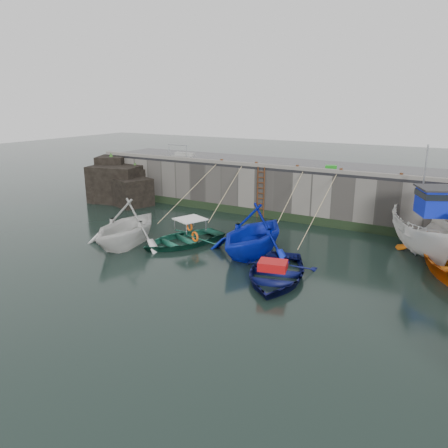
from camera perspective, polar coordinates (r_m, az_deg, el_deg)
The scene contains 23 objects.
ground at distance 18.46m, azimuth -3.00°, elevation -6.95°, with size 120.00×120.00×0.00m, color black.
quay_back at distance 28.85m, azimuth 10.62°, elevation 4.37°, with size 30.00×5.00×3.00m, color slate.
road_back at distance 28.58m, azimuth 10.79°, elevation 7.47°, with size 30.00×5.00×0.16m, color black.
kerb_back at distance 26.37m, azimuth 9.07°, elevation 7.25°, with size 30.00×0.30×0.20m, color slate.
algae_back at distance 26.82m, azimuth 8.65°, elevation 0.83°, with size 30.00×0.08×0.50m, color black.
rock_outcrop at distance 32.77m, azimuth -13.41°, elevation 5.16°, with size 5.85×4.24×3.41m.
ladder at distance 27.23m, azimuth 4.81°, elevation 4.09°, with size 0.51×0.08×3.20m.
boat_near_white at distance 22.94m, azimuth -12.51°, elevation -2.65°, with size 4.38×5.07×2.67m, color silver.
boat_near_white_rope at distance 26.97m, azimuth -4.78°, elevation 0.50°, with size 0.04×6.39×3.10m, color tan, non-canonical shape.
boat_near_blue at distance 22.66m, azimuth -5.43°, elevation -2.56°, with size 3.27×4.58×0.95m, color #195844.
boat_near_blue_rope at distance 26.40m, azimuth 0.39°, elevation 0.21°, with size 0.04×5.00×3.10m, color tan, non-canonical shape.
boat_near_blacktrim at distance 21.23m, azimuth 3.75°, elevation -3.83°, with size 4.47×5.18×2.73m, color #0C20C0.
boat_near_blacktrim_rope at distance 25.04m, azimuth 8.23°, elevation -0.85°, with size 0.04×4.58×3.10m, color tan, non-canonical shape.
boat_near_navy at distance 18.44m, azimuth 6.74°, elevation -7.06°, with size 3.46×4.85×1.00m, color #0B1046.
boat_near_navy_rope at distance 23.32m, azimuth 12.18°, elevation -2.33°, with size 0.04×6.58×3.10m, color tan, non-canonical shape.
boat_far_white at distance 22.87m, azimuth 24.95°, elevation -1.13°, with size 4.84×6.77×5.46m.
fish_crate at distance 26.44m, azimuth 13.79°, elevation 7.13°, with size 0.66×0.45×0.31m, color #198518.
railing at distance 31.45m, azimuth -5.35°, elevation 8.96°, with size 1.60×1.05×1.00m.
bollard_a at distance 28.61m, azimuth -0.31°, elevation 8.20°, with size 0.18×0.18×0.28m, color #3F1E0F.
bollard_b at distance 27.44m, azimuth 4.25°, elevation 7.82°, with size 0.18×0.18×0.28m, color #3F1E0F.
bollard_c at distance 26.39m, azimuth 9.56°, elevation 7.32°, with size 0.18×0.18×0.28m, color #3F1E0F.
bollard_d at distance 25.61m, azimuth 15.04°, elevation 6.73°, with size 0.18×0.18×0.28m, color #3F1E0F.
bollard_e at distance 24.98m, azimuth 22.15°, elevation 5.88°, with size 0.18×0.18×0.28m, color #3F1E0F.
Camera 1 is at (9.33, -14.20, 7.21)m, focal length 35.00 mm.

